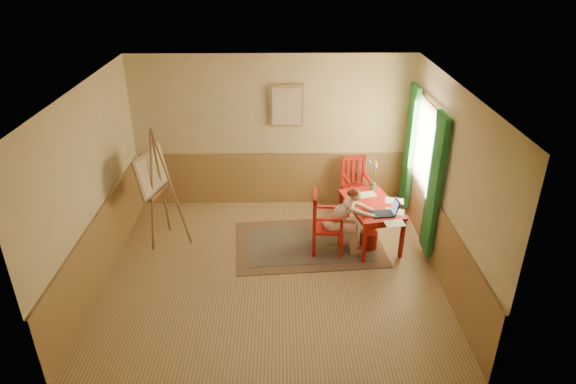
{
  "coord_description": "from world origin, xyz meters",
  "views": [
    {
      "loc": [
        0.15,
        -6.26,
        4.47
      ],
      "look_at": [
        0.25,
        0.55,
        1.05
      ],
      "focal_mm": 31.17,
      "sensor_mm": 36.0,
      "label": 1
    }
  ],
  "objects_px": {
    "table": "(371,208)",
    "laptop": "(386,211)",
    "chair_back": "(355,185)",
    "figure": "(344,218)",
    "chair_left": "(324,223)",
    "easel": "(154,176)"
  },
  "relations": [
    {
      "from": "table",
      "to": "laptop",
      "type": "height_order",
      "value": "laptop"
    },
    {
      "from": "figure",
      "to": "laptop",
      "type": "height_order",
      "value": "figure"
    },
    {
      "from": "chair_left",
      "to": "chair_back",
      "type": "bearing_deg",
      "value": 64.06
    },
    {
      "from": "table",
      "to": "figure",
      "type": "distance_m",
      "value": 0.56
    },
    {
      "from": "table",
      "to": "figure",
      "type": "height_order",
      "value": "figure"
    },
    {
      "from": "figure",
      "to": "easel",
      "type": "xyz_separation_m",
      "value": [
        -2.98,
        0.42,
        0.54
      ]
    },
    {
      "from": "chair_back",
      "to": "laptop",
      "type": "xyz_separation_m",
      "value": [
        0.26,
        -1.48,
        0.27
      ]
    },
    {
      "from": "chair_back",
      "to": "easel",
      "type": "distance_m",
      "value": 3.55
    },
    {
      "from": "table",
      "to": "easel",
      "type": "bearing_deg",
      "value": 178.0
    },
    {
      "from": "figure",
      "to": "easel",
      "type": "relative_size",
      "value": 0.58
    },
    {
      "from": "table",
      "to": "figure",
      "type": "xyz_separation_m",
      "value": [
        -0.47,
        -0.3,
        -0.01
      ]
    },
    {
      "from": "figure",
      "to": "chair_back",
      "type": "bearing_deg",
      "value": 75.33
    },
    {
      "from": "table",
      "to": "laptop",
      "type": "xyz_separation_m",
      "value": [
        0.17,
        -0.36,
        0.14
      ]
    },
    {
      "from": "laptop",
      "to": "easel",
      "type": "bearing_deg",
      "value": 172.36
    },
    {
      "from": "chair_left",
      "to": "chair_back",
      "type": "relative_size",
      "value": 1.03
    },
    {
      "from": "table",
      "to": "chair_back",
      "type": "xyz_separation_m",
      "value": [
        -0.1,
        1.12,
        -0.13
      ]
    },
    {
      "from": "table",
      "to": "easel",
      "type": "distance_m",
      "value": 3.49
    },
    {
      "from": "laptop",
      "to": "chair_back",
      "type": "bearing_deg",
      "value": 100.12
    },
    {
      "from": "chair_left",
      "to": "figure",
      "type": "bearing_deg",
      "value": -6.52
    },
    {
      "from": "laptop",
      "to": "easel",
      "type": "distance_m",
      "value": 3.66
    },
    {
      "from": "table",
      "to": "chair_back",
      "type": "relative_size",
      "value": 1.32
    },
    {
      "from": "chair_left",
      "to": "laptop",
      "type": "distance_m",
      "value": 0.98
    }
  ]
}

